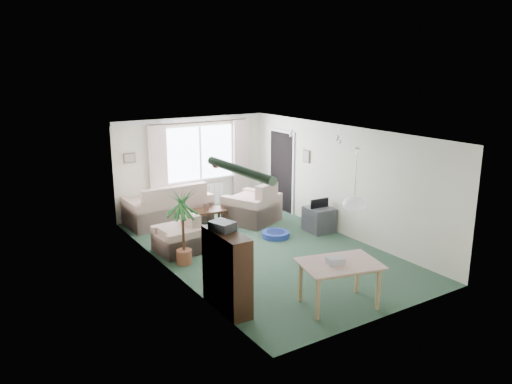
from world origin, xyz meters
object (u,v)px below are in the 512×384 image
sofa (168,203)px  houseplant (183,227)px  armchair_left (178,234)px  coffee_table (206,218)px  dining_table (339,285)px  tv_cube (319,219)px  bookshelf (227,271)px  pet_bed (276,234)px  armchair_corner (252,202)px

sofa → houseplant: (-0.75, -2.52, 0.25)m
armchair_left → coffee_table: bearing=130.3°
armchair_left → dining_table: (1.17, -3.45, -0.03)m
armchair_left → tv_cube: 3.24m
bookshelf → tv_cube: 4.13m
armchair_left → dining_table: armchair_left is taller
pet_bed → tv_cube: bearing=-9.9°
coffee_table → dining_table: dining_table is taller
armchair_left → tv_cube: armchair_left is taller
bookshelf → pet_bed: size_ratio=2.06×
armchair_left → houseplant: 0.73m
sofa → bookshelf: (-0.94, -4.52, 0.13)m
houseplant → sofa: bearing=73.5°
coffee_table → houseplant: (-1.36, -1.77, 0.53)m
sofa → dining_table: bearing=94.4°
houseplant → pet_bed: 2.41m
bookshelf → dining_table: size_ratio=1.11×
coffee_table → dining_table: (-0.04, -4.60, 0.15)m
sofa → tv_cube: sofa is taller
dining_table → tv_cube: (2.03, 2.94, -0.07)m
sofa → bookshelf: bookshelf is taller
armchair_corner → tv_cube: 1.67m
coffee_table → pet_bed: (0.94, -1.47, -0.14)m
coffee_table → dining_table: bearing=-90.5°
dining_table → tv_cube: bearing=55.3°
armchair_corner → dining_table: armchair_corner is taller
sofa → armchair_corner: size_ratio=1.77×
armchair_corner → coffee_table: 1.16m
houseplant → coffee_table: bearing=52.5°
houseplant → tv_cube: bearing=1.9°
armchair_corner → bookshelf: (-2.64, -3.50, 0.13)m
dining_table → pet_bed: (0.98, 3.12, -0.29)m
sofa → bookshelf: size_ratio=1.56×
armchair_left → tv_cube: bearing=77.7°
armchair_left → coffee_table: armchair_left is taller
coffee_table → tv_cube: bearing=-39.7°
dining_table → armchair_left: bearing=108.7°
dining_table → pet_bed: 3.29m
dining_table → tv_cube: dining_table is taller
coffee_table → pet_bed: size_ratio=1.48×
armchair_left → dining_table: size_ratio=0.76×
armchair_corner → pet_bed: (-0.15, -1.21, -0.43)m
pet_bed → houseplant: bearing=-172.6°
armchair_corner → pet_bed: armchair_corner is taller
houseplant → tv_cube: houseplant is taller
armchair_corner → tv_cube: (0.90, -1.39, -0.21)m
bookshelf → armchair_corner: bearing=53.7°
armchair_left → bookshelf: 2.65m
armchair_left → bookshelf: size_ratio=0.68×
tv_cube → sofa: bearing=140.6°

